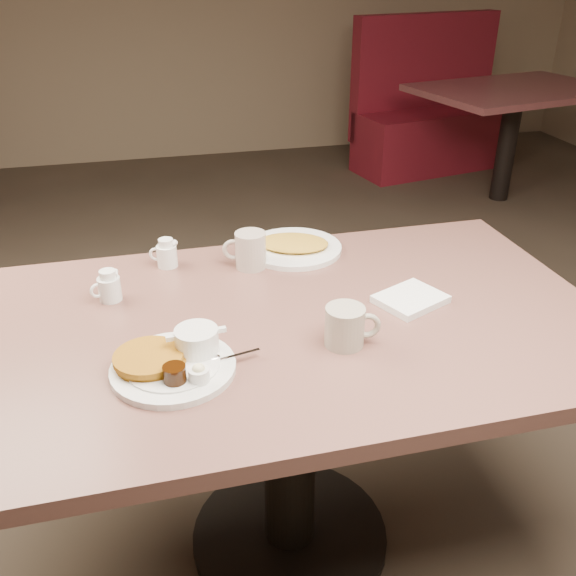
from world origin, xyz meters
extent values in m
cube|color=#4C3F33|center=(0.00, 0.00, -0.01)|extent=(7.00, 8.00, 0.02)
cube|color=#84564C|center=(0.00, 0.00, 0.73)|extent=(1.50, 0.90, 0.04)
cylinder|color=black|center=(0.00, 0.00, 0.38)|extent=(0.14, 0.14, 0.69)
cylinder|color=black|center=(0.00, 0.00, 0.01)|extent=(0.56, 0.56, 0.03)
cylinder|color=white|center=(-0.28, -0.15, 0.76)|extent=(0.27, 0.27, 0.01)
cylinder|color=white|center=(-0.28, -0.15, 0.77)|extent=(0.21, 0.21, 0.00)
cylinder|color=#A76B13|center=(-0.33, -0.13, 0.77)|extent=(0.16, 0.16, 0.01)
cylinder|color=#A76B13|center=(-0.33, -0.13, 0.78)|extent=(0.15, 0.15, 0.01)
cylinder|color=white|center=(-0.23, -0.11, 0.79)|extent=(0.10, 0.10, 0.05)
cube|color=white|center=(-0.28, -0.11, 0.81)|extent=(0.02, 0.01, 0.01)
cube|color=white|center=(-0.18, -0.11, 0.81)|extent=(0.02, 0.01, 0.01)
ellipsoid|color=white|center=(-0.24, -0.11, 0.81)|extent=(0.04, 0.04, 0.03)
ellipsoid|color=white|center=(-0.22, -0.12, 0.81)|extent=(0.04, 0.04, 0.02)
cylinder|color=black|center=(-0.28, -0.21, 0.78)|extent=(0.05, 0.05, 0.04)
cylinder|color=white|center=(-0.24, -0.21, 0.78)|extent=(0.05, 0.05, 0.03)
ellipsoid|color=#FEF4B7|center=(-0.24, -0.21, 0.79)|extent=(0.03, 0.03, 0.02)
cube|color=white|center=(-0.15, -0.15, 0.77)|extent=(0.10, 0.03, 0.00)
ellipsoid|color=white|center=(-0.20, -0.14, 0.77)|extent=(0.03, 0.02, 0.01)
cylinder|color=#B2AA97|center=(0.09, -0.14, 0.80)|extent=(0.10, 0.10, 0.09)
cylinder|color=black|center=(0.09, -0.14, 0.83)|extent=(0.08, 0.08, 0.01)
torus|color=#B2AA97|center=(0.13, -0.14, 0.80)|extent=(0.06, 0.03, 0.06)
cube|color=white|center=(0.31, 0.00, 0.76)|extent=(0.19, 0.18, 0.02)
cylinder|color=beige|center=(-0.04, 0.29, 0.80)|extent=(0.10, 0.10, 0.10)
torus|color=beige|center=(-0.08, 0.30, 0.80)|extent=(0.06, 0.03, 0.06)
cylinder|color=white|center=(-0.41, 0.19, 0.78)|extent=(0.06, 0.06, 0.06)
cylinder|color=white|center=(-0.41, 0.19, 0.82)|extent=(0.04, 0.04, 0.02)
cone|color=white|center=(-0.39, 0.20, 0.82)|extent=(0.02, 0.02, 0.02)
torus|color=white|center=(-0.44, 0.18, 0.79)|extent=(0.04, 0.02, 0.04)
cylinder|color=white|center=(-0.26, 0.35, 0.78)|extent=(0.07, 0.07, 0.06)
cylinder|color=white|center=(-0.26, 0.35, 0.82)|extent=(0.05, 0.05, 0.02)
cone|color=white|center=(-0.24, 0.34, 0.82)|extent=(0.02, 0.02, 0.02)
torus|color=white|center=(-0.29, 0.36, 0.79)|extent=(0.04, 0.02, 0.04)
cylinder|color=white|center=(0.10, 0.36, 0.76)|extent=(0.36, 0.36, 0.01)
ellipsoid|color=gold|center=(0.10, 0.36, 0.78)|extent=(0.24, 0.21, 0.02)
cube|color=maroon|center=(1.97, 3.19, 0.23)|extent=(1.30, 0.69, 0.45)
cube|color=maroon|center=(1.93, 3.39, 0.67)|extent=(1.24, 0.36, 0.90)
cube|color=brown|center=(2.12, 2.43, 0.73)|extent=(1.37, 1.05, 0.04)
cylinder|color=black|center=(2.12, 2.43, 0.35)|extent=(0.14, 0.14, 0.71)
camera|label=1|loc=(-0.31, -1.22, 1.51)|focal=38.98mm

